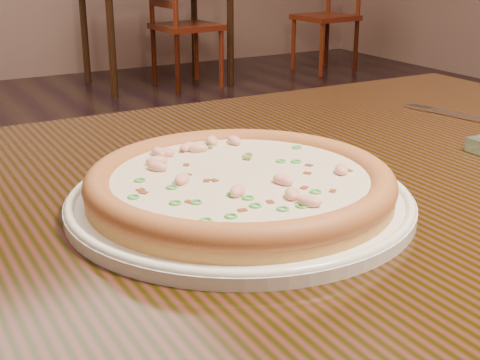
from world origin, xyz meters
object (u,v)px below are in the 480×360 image
hero_table (305,251)px  chair_d (331,16)px  pizza (240,183)px  chair_c (180,26)px  plate (240,199)px

hero_table → chair_d: size_ratio=1.26×
hero_table → chair_d: (2.93, 3.85, -0.21)m
chair_d → hero_table: bearing=-127.2°
pizza → chair_d: chair_d is taller
hero_table → chair_d: bearing=52.8°
pizza → chair_c: (1.70, 3.88, -0.34)m
plate → pizza: bearing=108.5°
hero_table → plate: plate is taller
chair_d → plate: bearing=-128.0°
pizza → chair_c: 4.24m
chair_d → pizza: bearing=-128.0°
plate → chair_d: (3.05, 3.90, -0.32)m
plate → chair_d: 4.96m
hero_table → pizza: bearing=-157.5°
hero_table → chair_d: 4.84m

